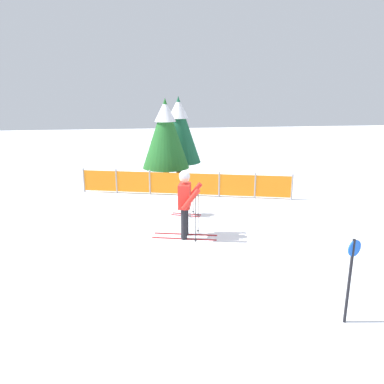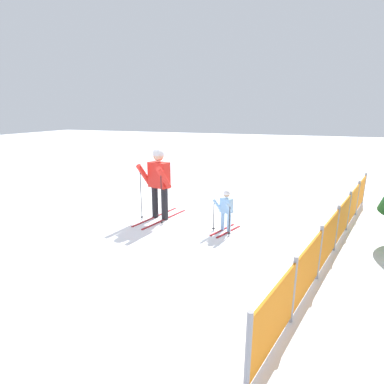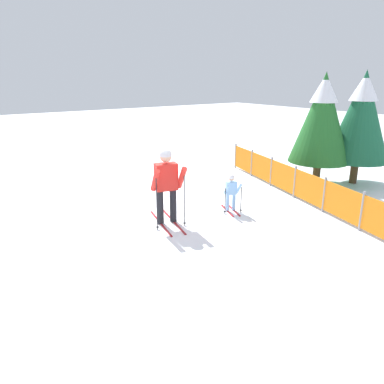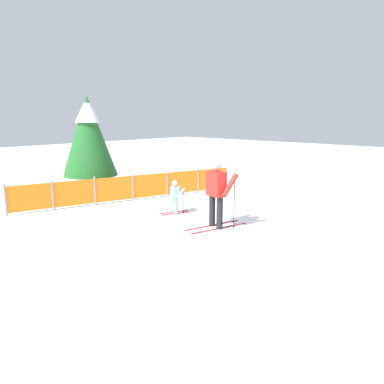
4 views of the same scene
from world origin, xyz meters
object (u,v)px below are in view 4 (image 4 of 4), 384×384
object	(u,v)px
skier_adult	(217,186)
conifer_far	(89,135)
conifer_near	(88,132)
skier_child	(175,195)
safety_fence	(133,187)

from	to	relation	value
skier_adult	conifer_far	xyz separation A→B (m)	(-0.06, 5.74, 1.09)
conifer_near	skier_child	bearing A→B (deg)	-93.63
safety_fence	skier_child	bearing A→B (deg)	-95.12
skier_child	conifer_far	distance (m)	4.28
skier_adult	conifer_near	size ratio (longest dim) A/B	0.51
skier_adult	safety_fence	distance (m)	4.10
safety_fence	conifer_far	xyz separation A→B (m)	(-0.53, 1.71, 1.70)
skier_child	safety_fence	distance (m)	2.26
skier_child	conifer_near	bearing A→B (deg)	107.76
skier_adult	skier_child	xyz separation A→B (m)	(0.26, 1.78, -0.51)
skier_child	conifer_far	bearing A→B (deg)	116.06
conifer_far	conifer_near	distance (m)	1.26
conifer_far	conifer_near	size ratio (longest dim) A/B	0.98
skier_child	safety_fence	size ratio (longest dim) A/B	0.13
safety_fence	conifer_near	size ratio (longest dim) A/B	2.11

